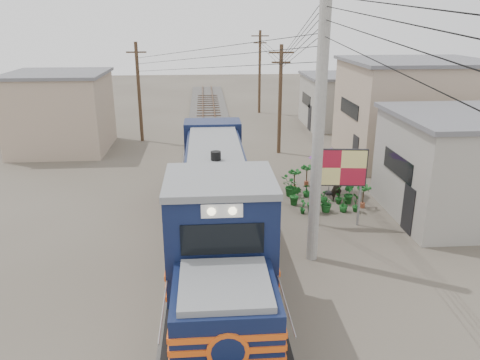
{
  "coord_description": "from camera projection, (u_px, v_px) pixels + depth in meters",
  "views": [
    {
      "loc": [
        -0.37,
        -15.9,
        8.56
      ],
      "look_at": [
        1.02,
        2.32,
        2.2
      ],
      "focal_mm": 35.0,
      "sensor_mm": 36.0,
      "label": 1
    }
  ],
  "objects": [
    {
      "name": "ground",
      "position": [
        218.0,
        255.0,
        17.81
      ],
      "size": [
        120.0,
        120.0,
        0.0
      ],
      "primitive_type": "plane",
      "color": "#473F35",
      "rests_on": "ground"
    },
    {
      "name": "ballast",
      "position": [
        213.0,
        172.0,
        27.2
      ],
      "size": [
        3.6,
        70.0,
        0.16
      ],
      "primitive_type": "cube",
      "color": "#595651",
      "rests_on": "ground"
    },
    {
      "name": "track",
      "position": [
        213.0,
        169.0,
        27.14
      ],
      "size": [
        1.15,
        70.0,
        0.12
      ],
      "color": "#51331E",
      "rests_on": "ground"
    },
    {
      "name": "locomotive",
      "position": [
        217.0,
        208.0,
        17.49
      ],
      "size": [
        3.13,
        17.05,
        4.23
      ],
      "color": "black",
      "rests_on": "ground"
    },
    {
      "name": "utility_pole_main",
      "position": [
        319.0,
        128.0,
        15.95
      ],
      "size": [
        0.4,
        0.4,
        10.0
      ],
      "color": "#9E9B93",
      "rests_on": "ground"
    },
    {
      "name": "wooden_pole_mid",
      "position": [
        280.0,
        98.0,
        30.11
      ],
      "size": [
        1.6,
        0.24,
        7.0
      ],
      "color": "#4C3826",
      "rests_on": "ground"
    },
    {
      "name": "wooden_pole_far",
      "position": [
        260.0,
        71.0,
        43.23
      ],
      "size": [
        1.6,
        0.24,
        7.5
      ],
      "color": "#4C3826",
      "rests_on": "ground"
    },
    {
      "name": "wooden_pole_left",
      "position": [
        139.0,
        90.0,
        33.19
      ],
      "size": [
        1.6,
        0.24,
        7.0
      ],
      "color": "#4C3826",
      "rests_on": "ground"
    },
    {
      "name": "power_lines",
      "position": [
        208.0,
        39.0,
        23.31
      ],
      "size": [
        9.65,
        19.0,
        3.3
      ],
      "color": "black",
      "rests_on": "ground"
    },
    {
      "name": "shophouse_front",
      "position": [
        475.0,
        166.0,
        20.69
      ],
      "size": [
        7.35,
        6.3,
        4.7
      ],
      "color": "gray",
      "rests_on": "ground"
    },
    {
      "name": "shophouse_mid",
      "position": [
        412.0,
        111.0,
        28.99
      ],
      "size": [
        8.4,
        7.35,
        6.2
      ],
      "color": "tan",
      "rests_on": "ground"
    },
    {
      "name": "shophouse_back",
      "position": [
        342.0,
        100.0,
        38.63
      ],
      "size": [
        6.3,
        6.3,
        4.2
      ],
      "color": "gray",
      "rests_on": "ground"
    },
    {
      "name": "shophouse_left",
      "position": [
        61.0,
        112.0,
        31.3
      ],
      "size": [
        6.3,
        6.3,
        5.2
      ],
      "color": "tan",
      "rests_on": "ground"
    },
    {
      "name": "billboard",
      "position": [
        340.0,
        170.0,
        19.59
      ],
      "size": [
        2.22,
        0.38,
        3.43
      ],
      "rotation": [
        0.0,
        0.0,
        -0.12
      ],
      "color": "#99999E",
      "rests_on": "ground"
    },
    {
      "name": "market_umbrella",
      "position": [
        331.0,
        153.0,
        23.31
      ],
      "size": [
        2.63,
        2.63,
        2.45
      ],
      "rotation": [
        0.0,
        0.0,
        -0.21
      ],
      "color": "black",
      "rests_on": "ground"
    },
    {
      "name": "vendor",
      "position": [
        336.0,
        186.0,
        22.78
      ],
      "size": [
        0.6,
        0.43,
        1.54
      ],
      "primitive_type": "imported",
      "rotation": [
        0.0,
        0.0,
        3.25
      ],
      "color": "black",
      "rests_on": "ground"
    },
    {
      "name": "plant_nursery",
      "position": [
        315.0,
        195.0,
        22.49
      ],
      "size": [
        3.52,
        3.26,
        1.1
      ],
      "color": "#18551D",
      "rests_on": "ground"
    }
  ]
}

